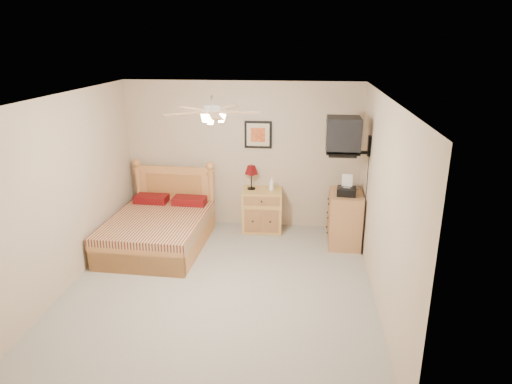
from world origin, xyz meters
TOP-DOWN VIEW (x-y plane):
  - floor at (0.00, 0.00)m, footprint 4.50×4.50m
  - ceiling at (0.00, 0.00)m, footprint 4.00×4.50m
  - wall_back at (0.00, 2.25)m, footprint 4.00×0.04m
  - wall_front at (0.00, -2.25)m, footprint 4.00×0.04m
  - wall_left at (-2.00, 0.00)m, footprint 0.04×4.50m
  - wall_right at (2.00, 0.00)m, footprint 0.04×4.50m
  - bed at (-1.20, 1.12)m, footprint 1.47×1.89m
  - nightstand at (0.36, 2.00)m, footprint 0.69×0.53m
  - table_lamp at (0.18, 2.04)m, footprint 0.24×0.24m
  - lotion_bottle at (0.52, 2.01)m, footprint 0.11×0.11m
  - framed_picture at (0.27, 2.23)m, footprint 0.46×0.04m
  - dresser at (1.73, 1.58)m, footprint 0.52×0.74m
  - fax_machine at (1.71, 1.48)m, footprint 0.31×0.33m
  - magazine_lower at (1.71, 1.83)m, footprint 0.28×0.32m
  - magazine_upper at (1.75, 1.87)m, footprint 0.27×0.30m
  - wall_tv at (1.75, 1.34)m, footprint 0.56×0.46m
  - ceiling_fan at (0.00, -0.20)m, footprint 1.14×1.14m

SIDE VIEW (x-z plane):
  - floor at x=0.00m, z-range 0.00..0.00m
  - nightstand at x=0.36m, z-range 0.00..0.72m
  - dresser at x=1.73m, z-range 0.00..0.86m
  - bed at x=-1.20m, z-range 0.00..1.19m
  - lotion_bottle at x=0.52m, z-range 0.72..0.94m
  - magazine_lower at x=1.71m, z-range 0.86..0.89m
  - magazine_upper at x=1.75m, z-range 0.89..0.90m
  - table_lamp at x=0.18m, z-range 0.72..1.14m
  - fax_machine at x=1.71m, z-range 0.86..1.16m
  - wall_back at x=0.00m, z-range 0.00..2.50m
  - wall_front at x=0.00m, z-range 0.00..2.50m
  - wall_left at x=-2.00m, z-range 0.00..2.50m
  - wall_right at x=2.00m, z-range 0.00..2.50m
  - framed_picture at x=0.27m, z-range 1.39..1.85m
  - wall_tv at x=1.75m, z-range 1.52..2.10m
  - ceiling_fan at x=0.00m, z-range 2.22..2.50m
  - ceiling at x=0.00m, z-range 2.48..2.52m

